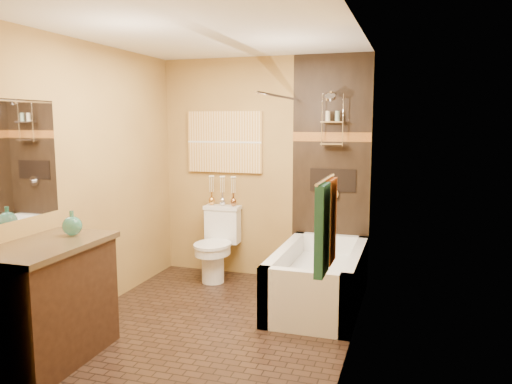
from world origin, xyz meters
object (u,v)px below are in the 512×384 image
at_px(toilet, 217,243).
at_px(vanity, 47,302).
at_px(sunset_painting, 225,142).
at_px(bathtub, 319,283).

bearing_deg(toilet, vanity, -103.33).
xyz_separation_m(sunset_painting, vanity, (-0.47, -2.48, -1.10)).
bearing_deg(toilet, sunset_painting, 88.64).
bearing_deg(vanity, sunset_painting, 78.64).
relative_size(sunset_painting, vanity, 0.87).
bearing_deg(vanity, toilet, 77.37).
bearing_deg(sunset_painting, bathtub, -29.98).
bearing_deg(bathtub, toilet, 160.06).
height_order(toilet, vanity, vanity).
relative_size(sunset_painting, toilet, 1.10).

